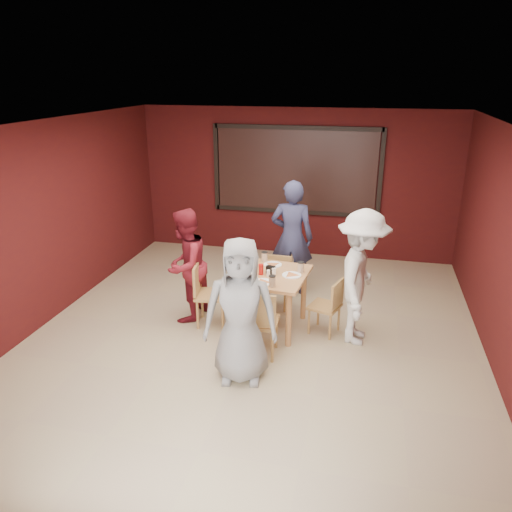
% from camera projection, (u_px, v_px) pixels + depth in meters
% --- Properties ---
extents(floor, '(7.00, 7.00, 0.00)m').
position_uv_depth(floor, '(253.00, 337.00, 6.79)').
color(floor, tan).
rests_on(floor, ground).
extents(window_blinds, '(3.00, 0.02, 1.50)m').
position_uv_depth(window_blinds, '(296.00, 171.00, 9.37)').
color(window_blinds, black).
extents(dining_table, '(1.13, 1.13, 0.97)m').
position_uv_depth(dining_table, '(268.00, 280.00, 6.83)').
color(dining_table, '#C07A4E').
rests_on(dining_table, floor).
extents(chair_front, '(0.46, 0.46, 0.91)m').
position_uv_depth(chair_front, '(259.00, 320.00, 6.16)').
color(chair_front, '#B58D46').
rests_on(chair_front, floor).
extents(chair_back, '(0.38, 0.38, 0.78)m').
position_uv_depth(chair_back, '(278.00, 279.00, 7.59)').
color(chair_back, '#B58D46').
rests_on(chair_back, floor).
extents(chair_left, '(0.50, 0.50, 0.90)m').
position_uv_depth(chair_left, '(206.00, 290.00, 7.00)').
color(chair_left, '#B58D46').
rests_on(chair_left, floor).
extents(chair_right, '(0.48, 0.48, 0.79)m').
position_uv_depth(chair_right, '(329.00, 304.00, 6.74)').
color(chair_right, '#B58D46').
rests_on(chair_right, floor).
extents(diner_front, '(0.93, 0.69, 1.73)m').
position_uv_depth(diner_front, '(240.00, 311.00, 5.61)').
color(diner_front, gray).
rests_on(diner_front, floor).
extents(diner_back, '(0.68, 0.46, 1.85)m').
position_uv_depth(diner_back, '(292.00, 238.00, 7.91)').
color(diner_back, '#303255').
rests_on(diner_back, floor).
extents(diner_left, '(0.72, 0.87, 1.63)m').
position_uv_depth(diner_left, '(185.00, 265.00, 7.07)').
color(diner_left, maroon).
rests_on(diner_left, floor).
extents(diner_right, '(0.78, 1.22, 1.80)m').
position_uv_depth(diner_right, '(361.00, 278.00, 6.43)').
color(diner_right, silver).
rests_on(diner_right, floor).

